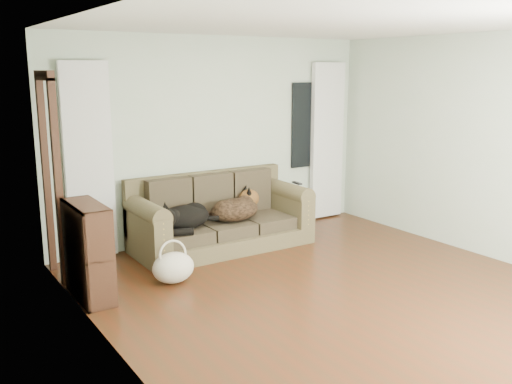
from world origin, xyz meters
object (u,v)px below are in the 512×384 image
dog_black_lab (182,218)px  tote_bag (173,268)px  dog_shepherd (236,208)px  sofa (222,212)px  bookshelf (88,248)px

dog_black_lab → tote_bag: (-0.43, -0.68, -0.32)m
dog_shepherd → tote_bag: size_ratio=1.52×
sofa → bookshelf: (-1.87, -0.70, 0.05)m
tote_bag → sofa: bearing=37.1°
sofa → bookshelf: size_ratio=2.33×
dog_shepherd → sofa: bearing=-25.2°
dog_shepherd → bookshelf: bookshelf is taller
sofa → dog_shepherd: (0.17, -0.06, 0.04)m
dog_shepherd → tote_bag: 1.43m
sofa → dog_black_lab: size_ratio=3.30×
sofa → tote_bag: bearing=-142.9°
sofa → dog_shepherd: size_ratio=3.20×
sofa → tote_bag: (-1.02, -0.77, -0.29)m
dog_black_lab → sofa: bearing=2.9°
sofa → dog_black_lab: 0.60m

